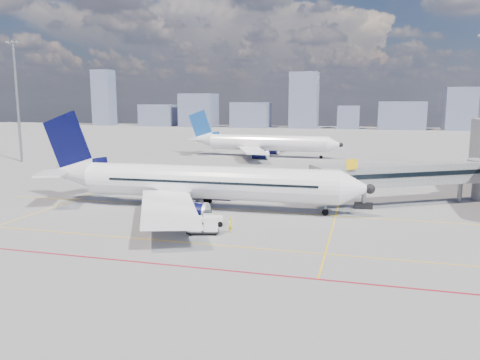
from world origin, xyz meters
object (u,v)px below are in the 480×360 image
object	(u,v)px
belt_loader	(159,210)
ramp_worker	(230,225)
baggage_tug	(211,219)
main_aircraft	(195,182)
cargo_dolly	(203,225)
second_aircraft	(261,143)

from	to	relation	value
belt_loader	ramp_worker	xyz separation A→B (m)	(10.08, -5.08, 0.18)
baggage_tug	ramp_worker	bearing A→B (deg)	-57.17
main_aircraft	cargo_dolly	xyz separation A→B (m)	(4.66, -10.39, -2.27)
main_aircraft	cargo_dolly	distance (m)	11.61
baggage_tug	belt_loader	distance (m)	7.98
main_aircraft	belt_loader	size ratio (longest dim) A/B	7.42
baggage_tug	cargo_dolly	xyz separation A→B (m)	(0.27, -3.15, 0.19)
baggage_tug	main_aircraft	bearing A→B (deg)	99.97
ramp_worker	second_aircraft	bearing A→B (deg)	23.80
second_aircraft	belt_loader	bearing A→B (deg)	-86.54
baggage_tug	cargo_dolly	distance (m)	3.17
main_aircraft	ramp_worker	distance (m)	11.90
second_aircraft	baggage_tug	distance (m)	63.79
second_aircraft	baggage_tug	xyz separation A→B (m)	(8.62, -63.16, -2.47)
cargo_dolly	second_aircraft	bearing A→B (deg)	80.73
baggage_tug	cargo_dolly	size ratio (longest dim) A/B	0.75
main_aircraft	baggage_tug	distance (m)	8.82
main_aircraft	cargo_dolly	world-z (taller)	main_aircraft
second_aircraft	ramp_worker	xyz separation A→B (m)	(11.35, -65.13, -2.45)
belt_loader	ramp_worker	distance (m)	11.29
second_aircraft	ramp_worker	distance (m)	66.16
cargo_dolly	belt_loader	world-z (taller)	belt_loader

